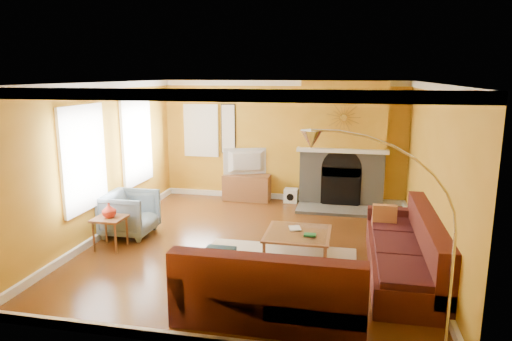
% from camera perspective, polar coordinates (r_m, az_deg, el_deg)
% --- Properties ---
extents(floor, '(5.50, 6.00, 0.02)m').
position_cam_1_polar(floor, '(7.81, -0.13, -9.38)').
color(floor, brown).
rests_on(floor, ground).
extents(ceiling, '(5.50, 6.00, 0.02)m').
position_cam_1_polar(ceiling, '(7.28, -0.14, 10.98)').
color(ceiling, white).
rests_on(ceiling, ground).
extents(wall_back, '(5.50, 0.02, 2.70)m').
position_cam_1_polar(wall_back, '(10.35, 3.30, 3.70)').
color(wall_back, gold).
rests_on(wall_back, ground).
extents(wall_front, '(5.50, 0.02, 2.70)m').
position_cam_1_polar(wall_front, '(4.62, -7.89, -6.90)').
color(wall_front, gold).
rests_on(wall_front, ground).
extents(wall_left, '(0.02, 6.00, 2.70)m').
position_cam_1_polar(wall_left, '(8.43, -18.83, 1.17)').
color(wall_left, gold).
rests_on(wall_left, ground).
extents(wall_right, '(0.02, 6.00, 2.70)m').
position_cam_1_polar(wall_right, '(7.39, 21.32, -0.47)').
color(wall_right, gold).
rests_on(wall_right, ground).
extents(baseboard, '(5.50, 6.00, 0.12)m').
position_cam_1_polar(baseboard, '(7.79, -0.13, -8.90)').
color(baseboard, white).
rests_on(baseboard, floor).
extents(crown_molding, '(5.50, 6.00, 0.12)m').
position_cam_1_polar(crown_molding, '(7.28, -0.14, 10.43)').
color(crown_molding, white).
rests_on(crown_molding, ceiling).
extents(window_left_near, '(0.06, 1.22, 1.72)m').
position_cam_1_polar(window_left_near, '(9.51, -14.75, 3.50)').
color(window_left_near, white).
rests_on(window_left_near, wall_left).
extents(window_left_far, '(0.06, 1.22, 1.72)m').
position_cam_1_polar(window_left_far, '(7.88, -20.84, 1.42)').
color(window_left_far, white).
rests_on(window_left_far, wall_left).
extents(window_back, '(0.82, 0.06, 1.22)m').
position_cam_1_polar(window_back, '(10.72, -6.87, 4.99)').
color(window_back, white).
rests_on(window_back, wall_back).
extents(wall_art, '(0.34, 0.04, 1.14)m').
position_cam_1_polar(wall_art, '(10.53, -3.49, 5.21)').
color(wall_art, white).
rests_on(wall_art, wall_back).
extents(fireplace, '(1.80, 0.40, 2.70)m').
position_cam_1_polar(fireplace, '(10.03, 10.78, 3.24)').
color(fireplace, gray).
rests_on(fireplace, floor).
extents(mantel, '(1.92, 0.22, 0.08)m').
position_cam_1_polar(mantel, '(9.81, 10.72, 2.46)').
color(mantel, white).
rests_on(mantel, fireplace).
extents(hearth, '(1.80, 0.70, 0.06)m').
position_cam_1_polar(hearth, '(9.78, 10.41, -4.90)').
color(hearth, gray).
rests_on(hearth, floor).
extents(sunburst, '(0.70, 0.04, 0.70)m').
position_cam_1_polar(sunburst, '(9.73, 10.88, 6.54)').
color(sunburst, olive).
rests_on(sunburst, fireplace).
extents(rug, '(2.40, 1.80, 0.02)m').
position_cam_1_polar(rug, '(7.04, 2.46, -11.72)').
color(rug, beige).
rests_on(rug, floor).
extents(sectional_sofa, '(3.19, 3.41, 0.90)m').
position_cam_1_polar(sectional_sofa, '(6.58, 8.05, -9.40)').
color(sectional_sofa, '#57211C').
rests_on(sectional_sofa, floor).
extents(coffee_table, '(1.01, 1.01, 0.40)m').
position_cam_1_polar(coffee_table, '(7.34, 5.23, -9.12)').
color(coffee_table, white).
rests_on(coffee_table, floor).
extents(media_console, '(1.06, 0.48, 0.58)m').
position_cam_1_polar(media_console, '(10.46, -1.15, -2.11)').
color(media_console, brown).
rests_on(media_console, floor).
extents(tv, '(1.03, 0.49, 0.60)m').
position_cam_1_polar(tv, '(10.33, -1.16, 1.09)').
color(tv, black).
rests_on(tv, media_console).
extents(subwoofer, '(0.30, 0.30, 0.30)m').
position_cam_1_polar(subwoofer, '(10.34, 4.40, -3.12)').
color(subwoofer, white).
rests_on(subwoofer, floor).
extents(armchair, '(0.87, 0.84, 0.79)m').
position_cam_1_polar(armchair, '(8.49, -15.49, -5.20)').
color(armchair, gray).
rests_on(armchair, floor).
extents(side_table, '(0.48, 0.48, 0.53)m').
position_cam_1_polar(side_table, '(7.97, -17.72, -7.42)').
color(side_table, brown).
rests_on(side_table, floor).
extents(vase, '(0.23, 0.23, 0.24)m').
position_cam_1_polar(vase, '(7.86, -17.90, -4.75)').
color(vase, red).
rests_on(vase, side_table).
extents(book, '(0.24, 0.28, 0.02)m').
position_cam_1_polar(book, '(7.38, 4.17, -7.24)').
color(book, white).
rests_on(book, coffee_table).
extents(arc_lamp, '(1.45, 0.36, 2.31)m').
position_cam_1_polar(arc_lamp, '(4.65, 15.78, -9.69)').
color(arc_lamp, silver).
rests_on(arc_lamp, floor).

